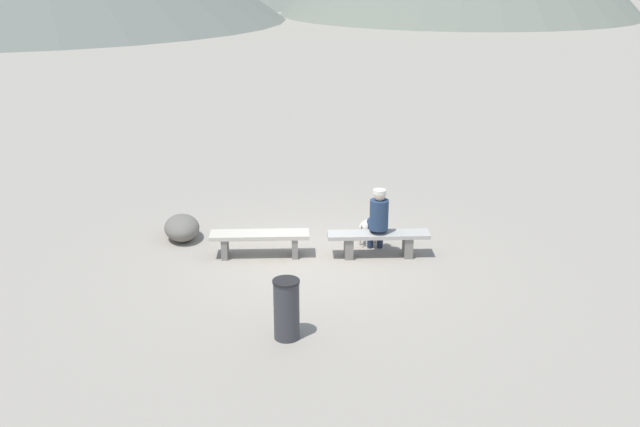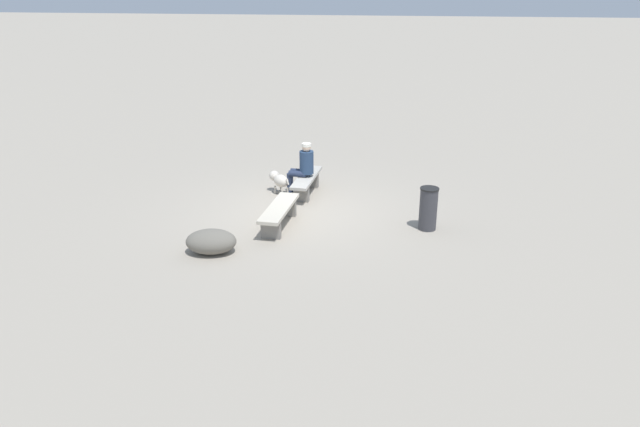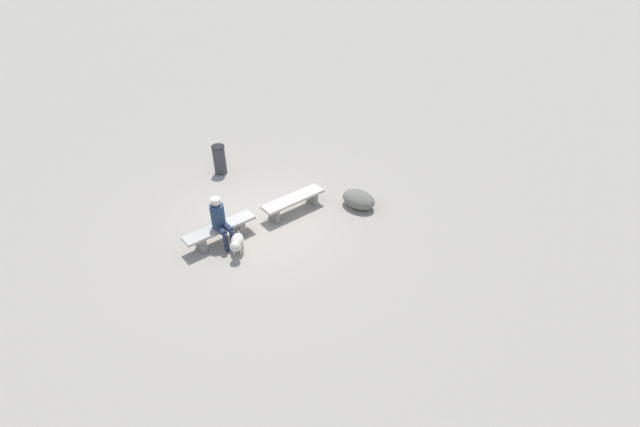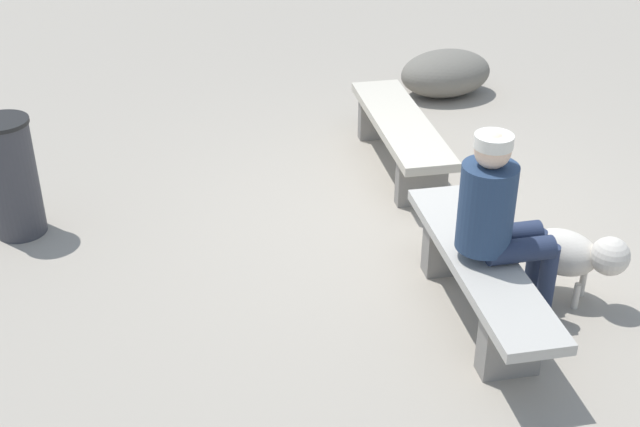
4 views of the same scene
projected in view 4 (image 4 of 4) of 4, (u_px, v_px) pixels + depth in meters
ground at (402, 228)px, 6.54m from camera, size 210.00×210.00×0.06m
bench_left at (400, 132)px, 7.21m from camera, size 1.82×0.44×0.46m
bench_right at (479, 275)px, 5.34m from camera, size 1.87×0.40×0.46m
seated_person at (499, 214)px, 5.14m from camera, size 0.35×0.65×1.30m
dog at (574, 254)px, 5.51m from camera, size 0.59×0.63×0.53m
trash_bin at (12, 178)px, 6.21m from camera, size 0.40×0.40×0.92m
boulder at (446, 73)px, 8.74m from camera, size 0.85×1.08×0.47m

